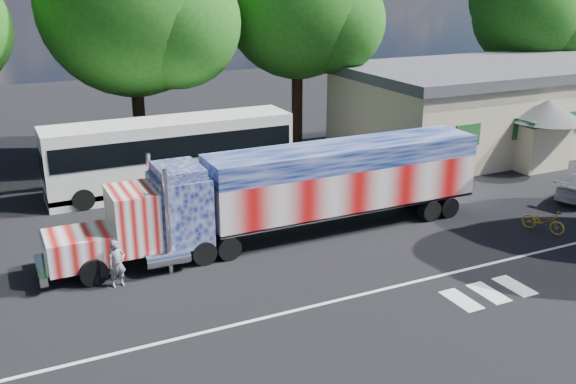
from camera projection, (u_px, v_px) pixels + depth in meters
name	position (u px, v px, depth m)	size (l,w,h in m)	color
ground	(322.00, 261.00, 24.73)	(100.00, 100.00, 0.00)	black
lane_markings	(417.00, 294.00, 22.21)	(30.00, 2.67, 0.01)	silver
semi_truck	(296.00, 190.00, 26.49)	(18.73, 2.96, 3.99)	black
coach_bus	(171.00, 153.00, 32.50)	(12.43, 2.89, 3.62)	silver
hall_building	(514.00, 103.00, 41.30)	(22.40, 12.80, 5.20)	beige
woman	(117.00, 264.00, 22.49)	(0.63, 0.42, 1.74)	slate
bicycle	(543.00, 221.00, 27.43)	(0.64, 1.84, 0.97)	gold
tree_ne_a	(300.00, 5.00, 39.33)	(9.50, 9.05, 13.25)	black
tree_n_mid	(134.00, 4.00, 34.93)	(10.69, 10.18, 14.09)	black
tree_far_ne	(530.00, 14.00, 48.41)	(8.74, 8.32, 11.86)	black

